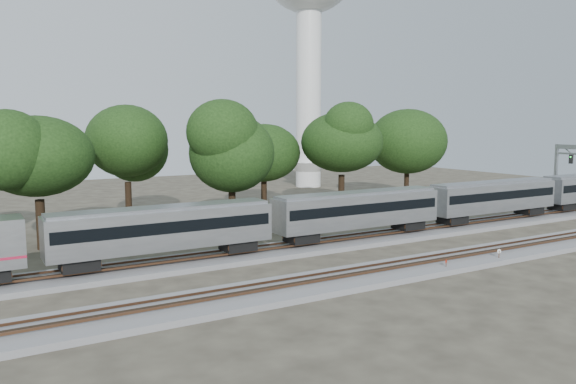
# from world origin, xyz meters

# --- Properties ---
(ground) EXTENTS (160.00, 160.00, 0.00)m
(ground) POSITION_xyz_m (0.00, 0.00, 0.00)
(ground) COLOR #383328
(ground) RESTS_ON ground
(track_far) EXTENTS (160.00, 5.00, 0.73)m
(track_far) POSITION_xyz_m (0.00, 6.00, 0.21)
(track_far) COLOR slate
(track_far) RESTS_ON ground
(track_near) EXTENTS (160.00, 5.00, 0.73)m
(track_near) POSITION_xyz_m (0.00, -4.00, 0.21)
(track_near) COLOR slate
(track_near) RESTS_ON ground
(train) EXTENTS (125.18, 3.05, 4.49)m
(train) POSITION_xyz_m (25.96, 6.00, 3.15)
(train) COLOR silver
(train) RESTS_ON ground
(switch_stand_red) EXTENTS (0.28, 0.14, 0.93)m
(switch_stand_red) POSITION_xyz_m (6.76, -5.59, 0.59)
(switch_stand_red) COLOR #512D19
(switch_stand_red) RESTS_ON ground
(switch_stand_white) EXTENTS (0.34, 0.13, 1.09)m
(switch_stand_white) POSITION_xyz_m (12.45, -5.71, 0.70)
(switch_stand_white) COLOR #512D19
(switch_stand_white) RESTS_ON ground
(switch_lever) EXTENTS (0.57, 0.44, 0.30)m
(switch_lever) POSITION_xyz_m (5.39, -5.18, 0.15)
(switch_lever) COLOR #512D19
(switch_lever) RESTS_ON ground
(water_tower) EXTENTS (15.32, 15.32, 42.42)m
(water_tower) POSITION_xyz_m (28.82, 47.93, 31.42)
(water_tower) COLOR silver
(water_tower) RESTS_ON ground
(tree_2) EXTENTS (8.28, 8.28, 11.68)m
(tree_2) POSITION_xyz_m (-18.07, 17.83, 8.13)
(tree_2) COLOR black
(tree_2) RESTS_ON ground
(tree_3) EXTENTS (9.33, 9.33, 13.15)m
(tree_3) POSITION_xyz_m (-8.95, 23.47, 9.16)
(tree_3) COLOR black
(tree_3) RESTS_ON ground
(tree_4) EXTENTS (8.21, 8.21, 11.57)m
(tree_4) POSITION_xyz_m (-0.71, 15.79, 8.05)
(tree_4) COLOR black
(tree_4) RESTS_ON ground
(tree_5) EXTENTS (7.53, 7.53, 10.62)m
(tree_5) POSITION_xyz_m (8.20, 25.77, 7.39)
(tree_5) COLOR black
(tree_5) RESTS_ON ground
(tree_6) EXTENTS (8.84, 8.84, 12.47)m
(tree_6) POSITION_xyz_m (16.64, 21.28, 8.68)
(tree_6) COLOR black
(tree_6) RESTS_ON ground
(tree_7) EXTENTS (8.67, 8.67, 12.22)m
(tree_7) POSITION_xyz_m (29.38, 23.55, 8.51)
(tree_7) COLOR black
(tree_7) RESTS_ON ground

